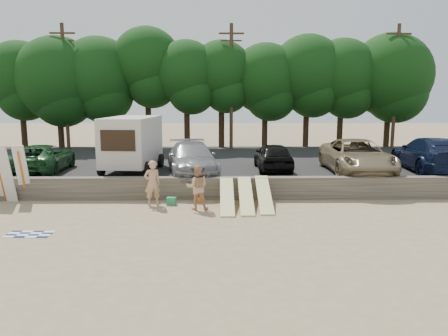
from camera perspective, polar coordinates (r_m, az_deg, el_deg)
The scene contains 22 objects.
ground at distance 16.83m, azimuth -4.32°, elevation -6.42°, with size 120.00×120.00×0.00m, color tan.
seawall at distance 19.62m, azimuth -3.80°, elevation -2.64°, with size 44.00×0.50×1.00m, color #6B6356.
parking_lot at distance 27.02m, azimuth -2.97°, elevation 0.35°, with size 44.00×14.50×0.70m, color #282828.
treeline at distance 33.68m, azimuth -2.44°, elevation 12.07°, with size 33.87×6.85×9.06m.
utility_poles at distance 32.19m, azimuth 0.95°, elevation 10.87°, with size 25.80×0.26×9.00m.
box_trailer at distance 23.15m, azimuth -11.95°, elevation 3.46°, with size 2.87×4.63×2.82m.
car_1 at distance 24.39m, azimuth -22.64°, elevation 1.20°, with size 2.38×5.15×1.43m, color #163D1D.
car_2 at distance 21.83m, azimuth -4.21°, elevation 1.24°, with size 2.23×5.50×1.59m, color gray.
car_3 at distance 23.14m, azimuth 6.45°, elevation 1.51°, with size 1.74×4.31×1.47m, color black.
car_4 at distance 23.14m, azimuth 16.96°, elevation 1.45°, with size 2.83×6.13×1.70m, color #8A7858.
car_5 at distance 25.09m, azimuth 25.35°, elevation 1.63°, with size 2.50×6.16×1.79m, color black.
surfboard_upright_2 at distance 21.14m, azimuth -27.15°, elevation -0.70°, with size 0.50×0.06×2.60m, color silver.
surfboard_upright_3 at distance 20.90m, azimuth -26.55°, elevation -0.71°, with size 0.50×0.06×2.60m, color silver.
surfboard_upright_4 at distance 20.91m, azimuth -24.83°, elevation -0.62°, with size 0.50×0.06×2.60m, color silver.
surfboard_low_0 at distance 17.96m, azimuth 0.39°, elevation -3.71°, with size 0.56×3.00×0.07m, color #FCF49F.
surfboard_low_1 at distance 18.09m, azimuth 2.87°, elevation -3.60°, with size 0.56×3.00×0.07m, color #FCF49F.
surfboard_low_2 at distance 18.28m, azimuth 5.26°, elevation -3.44°, with size 0.56×3.00×0.07m, color #FCF49F.
beachgoer_a at distance 18.59m, azimuth -9.35°, elevation -1.96°, with size 0.70×0.46×1.92m, color tan.
beachgoer_b at distance 17.75m, azimuth -3.52°, elevation -2.53°, with size 0.89×0.70×1.84m, color tan.
cooler at distance 18.76m, azimuth -6.89°, elevation -4.31°, with size 0.38×0.30×0.32m, color #268B4F.
gear_bag at distance 19.04m, azimuth -3.29°, elevation -4.20°, with size 0.30×0.25×0.22m, color #D66019.
beach_towel at distance 16.14m, azimuth -24.08°, elevation -7.89°, with size 1.50×1.50×0.00m, color white.
Camera 1 is at (1.04, -16.17, 4.56)m, focal length 35.00 mm.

